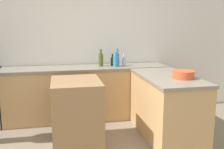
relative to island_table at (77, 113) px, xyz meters
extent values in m
cube|color=white|center=(0.25, 1.32, 0.91)|extent=(8.00, 0.06, 2.70)
cube|color=tan|center=(0.25, 0.99, -0.01)|extent=(2.68, 0.59, 0.85)
cube|color=gray|center=(0.25, 0.99, 0.43)|extent=(2.71, 0.62, 0.04)
cube|color=tan|center=(1.26, 0.02, -0.01)|extent=(0.66, 1.37, 0.85)
cube|color=gray|center=(1.26, 0.02, 0.43)|extent=(0.69, 1.40, 0.04)
cube|color=#997047|center=(0.00, 0.00, 0.00)|extent=(0.63, 0.77, 0.88)
cylinder|color=#DB512D|center=(1.39, -0.21, 0.50)|extent=(0.28, 0.28, 0.10)
cylinder|color=#475B1E|center=(0.49, 1.00, 0.55)|extent=(0.08, 0.08, 0.21)
cylinder|color=#475B1E|center=(0.49, 1.00, 0.70)|extent=(0.04, 0.04, 0.08)
cylinder|color=silver|center=(0.90, 1.02, 0.52)|extent=(0.06, 0.06, 0.15)
cylinder|color=silver|center=(0.90, 1.02, 0.63)|extent=(0.03, 0.03, 0.06)
cylinder|color=#338CBF|center=(0.72, 0.89, 0.54)|extent=(0.08, 0.08, 0.18)
cylinder|color=#338CBF|center=(0.72, 0.89, 0.66)|extent=(0.04, 0.04, 0.07)
cylinder|color=black|center=(0.70, 1.02, 0.52)|extent=(0.07, 0.07, 0.15)
cylinder|color=black|center=(0.70, 1.02, 0.62)|extent=(0.03, 0.03, 0.06)
cylinder|color=#386BB7|center=(0.77, 0.99, 0.55)|extent=(0.06, 0.06, 0.21)
cylinder|color=#386BB7|center=(0.77, 0.99, 0.70)|extent=(0.03, 0.03, 0.08)
camera|label=1|loc=(-0.21, -3.31, 1.15)|focal=42.00mm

